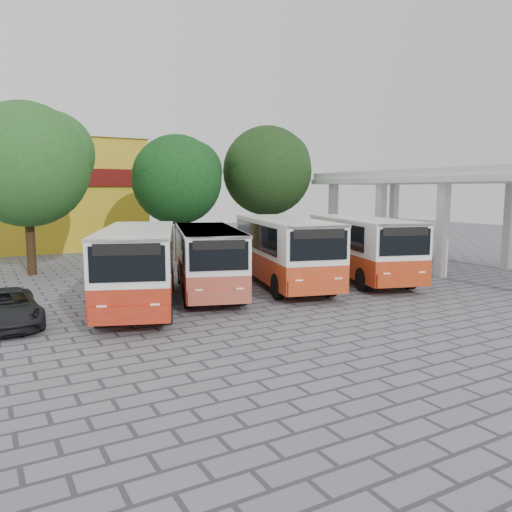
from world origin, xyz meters
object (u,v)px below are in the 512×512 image
bus_far_left (139,262)px  bus_centre_left (208,256)px  parked_car (7,308)px  bus_far_right (362,244)px  bus_centre_right (284,247)px

bus_far_left → bus_centre_left: 3.36m
bus_far_left → bus_centre_left: bearing=37.0°
parked_car → bus_far_left: bearing=4.8°
bus_centre_left → parked_car: (-7.69, -1.49, -1.02)m
bus_centre_left → parked_car: bearing=-151.2°
bus_centre_left → parked_car: bus_centre_left is taller
bus_far_left → parked_car: (-4.48, -0.53, -1.12)m
bus_centre_left → bus_far_right: bearing=13.3°
bus_centre_left → bus_centre_right: bearing=16.3°
bus_far_right → bus_centre_left: bearing=-167.7°
bus_far_left → bus_far_right: (11.02, 0.33, 0.04)m
bus_centre_right → bus_far_right: 4.14m
bus_far_right → bus_centre_right: bearing=-170.4°
bus_far_right → parked_car: (-15.50, -0.86, -1.16)m
bus_centre_right → bus_far_right: bus_centre_right is taller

